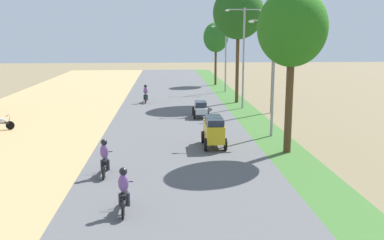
{
  "coord_description": "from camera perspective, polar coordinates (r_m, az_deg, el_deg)",
  "views": [
    {
      "loc": [
        -0.63,
        -5.67,
        6.21
      ],
      "look_at": [
        0.79,
        17.58,
        1.58
      ],
      "focal_mm": 40.76,
      "sensor_mm": 36.0,
      "label": 1
    }
  ],
  "objects": [
    {
      "name": "median_tree_third",
      "position": [
        53.14,
        3.14,
        10.73
      ],
      "size": [
        3.0,
        3.0,
        7.51
      ],
      "color": "#4C351E",
      "rests_on": "median_strip"
    },
    {
      "name": "parked_motorbike_sixth",
      "position": [
        30.94,
        -23.76,
        -0.26
      ],
      "size": [
        1.8,
        0.54,
        0.94
      ],
      "color": "black",
      "rests_on": "dirt_shoulder"
    },
    {
      "name": "median_tree_second",
      "position": [
        39.5,
        6.09,
        13.74
      ],
      "size": [
        4.47,
        4.47,
        10.26
      ],
      "color": "#4C351E",
      "rests_on": "median_strip"
    },
    {
      "name": "car_sedan_silver",
      "position": [
        32.51,
        1.11,
        1.55
      ],
      "size": [
        1.1,
        2.26,
        1.19
      ],
      "color": "#B7BCC1",
      "rests_on": "road_strip"
    },
    {
      "name": "streetlamp_near",
      "position": [
        26.51,
        10.62,
        6.63
      ],
      "size": [
        3.16,
        0.2,
        7.05
      ],
      "color": "gray",
      "rests_on": "median_strip"
    },
    {
      "name": "utility_pole_near",
      "position": [
        34.83,
        10.59,
        8.02
      ],
      "size": [
        1.8,
        0.2,
        8.37
      ],
      "color": "brown",
      "rests_on": "ground"
    },
    {
      "name": "streetlamp_far",
      "position": [
        46.9,
        4.44,
        8.73
      ],
      "size": [
        3.16,
        0.2,
        7.1
      ],
      "color": "gray",
      "rests_on": "median_strip"
    },
    {
      "name": "car_van_yellow",
      "position": [
        23.9,
        2.87,
        -1.31
      ],
      "size": [
        1.19,
        2.41,
        1.67
      ],
      "color": "gold",
      "rests_on": "road_strip"
    },
    {
      "name": "median_tree_nearest",
      "position": [
        22.85,
        12.98,
        11.54
      ],
      "size": [
        3.53,
        3.53,
        8.41
      ],
      "color": "#4C351E",
      "rests_on": "median_strip"
    },
    {
      "name": "streetlamp_mid",
      "position": [
        36.36,
        6.77,
        8.88
      ],
      "size": [
        3.16,
        0.2,
        8.2
      ],
      "color": "gray",
      "rests_on": "median_strip"
    },
    {
      "name": "motorbike_ahead_fourth",
      "position": [
        39.49,
        -6.09,
        3.38
      ],
      "size": [
        0.54,
        1.8,
        1.66
      ],
      "color": "black",
      "rests_on": "road_strip"
    },
    {
      "name": "motorbike_ahead_second",
      "position": [
        15.44,
        -8.88,
        -9.19
      ],
      "size": [
        0.54,
        1.8,
        1.66
      ],
      "color": "black",
      "rests_on": "road_strip"
    },
    {
      "name": "motorbike_ahead_third",
      "position": [
        19.49,
        -11.32,
        -4.93
      ],
      "size": [
        0.54,
        1.8,
        1.66
      ],
      "color": "black",
      "rests_on": "road_strip"
    }
  ]
}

